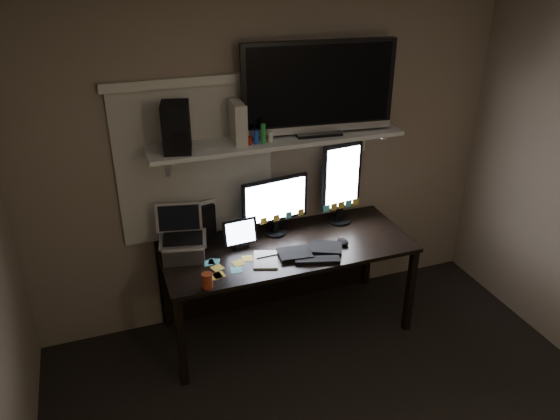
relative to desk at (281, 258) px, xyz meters
name	(u,v)px	position (x,y,z in m)	size (l,w,h in m)	color
ceiling	(430,5)	(0.00, -1.55, 1.95)	(3.60, 3.60, 0.00)	silver
back_wall	(270,160)	(0.00, 0.25, 0.70)	(3.60, 3.60, 0.00)	#746553
window_blinds	(196,164)	(-0.55, 0.24, 0.75)	(1.10, 0.02, 1.10)	beige
desk	(281,258)	(0.00, 0.00, 0.00)	(1.80, 0.75, 0.73)	black
wall_shelf	(278,140)	(0.00, 0.08, 0.91)	(1.80, 0.35, 0.03)	beige
monitor_landscape	(275,206)	(-0.02, 0.07, 0.40)	(0.52, 0.05, 0.46)	black
monitor_portrait	(341,183)	(0.51, 0.09, 0.50)	(0.32, 0.06, 0.65)	black
keyboard	(310,251)	(0.12, -0.28, 0.19)	(0.47, 0.19, 0.03)	black
mouse	(343,242)	(0.39, -0.24, 0.20)	(0.07, 0.11, 0.04)	black
notepad	(266,260)	(-0.21, -0.27, 0.18)	(0.17, 0.23, 0.01)	beige
tablet	(240,233)	(-0.32, -0.03, 0.29)	(0.25, 0.10, 0.22)	black
file_sorter	(199,221)	(-0.57, 0.19, 0.32)	(0.23, 0.10, 0.29)	black
laptop	(183,235)	(-0.73, -0.04, 0.36)	(0.32, 0.26, 0.36)	silver
cup	(207,280)	(-0.66, -0.45, 0.23)	(0.07, 0.07, 0.10)	#96331B
sticky_notes	(231,265)	(-0.46, -0.25, 0.18)	(0.32, 0.24, 0.00)	gold
tv	(318,88)	(0.29, 0.07, 1.25)	(1.07, 0.19, 0.64)	black
game_console	(237,122)	(-0.28, 0.08, 1.07)	(0.07, 0.23, 0.28)	#BBBAA9
speaker	(176,127)	(-0.69, 0.05, 1.09)	(0.17, 0.21, 0.32)	black
bottles	(260,135)	(-0.15, 0.00, 0.99)	(0.20, 0.05, 0.13)	#A50F0C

